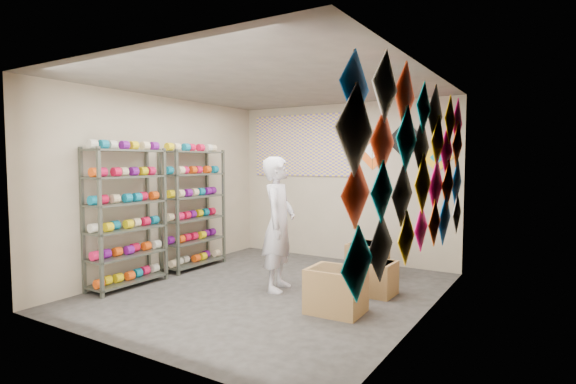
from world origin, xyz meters
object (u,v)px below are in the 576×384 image
Objects in this scene: shopkeeper at (279,224)px; shelf_rack_front at (126,218)px; carton_b at (374,278)px; carton_c at (368,259)px; shelf_rack_back at (194,209)px; carton_a at (336,290)px.

shelf_rack_front is at bearing 102.16° from shopkeeper.
carton_b is 0.93× the size of carton_c.
carton_c is (-0.41, 0.83, 0.03)m from carton_b.
carton_c is at bearing -45.11° from shopkeeper.
shelf_rack_back is at bearing -162.01° from carton_c.
carton_a is at bearing 10.62° from shelf_rack_front.
shelf_rack_back is 1.88m from shopkeeper.
shelf_rack_back is 3.33× the size of carton_c.
shelf_rack_back reaches higher than shopkeeper.
carton_c is (2.60, 0.96, -0.70)m from shelf_rack_back.
shopkeeper is at bearing 155.83° from carton_a.
shelf_rack_front is 3.41m from carton_b.
shelf_rack_front is at bearing -153.19° from carton_b.
shelf_rack_back is at bearing 90.00° from shelf_rack_front.
shelf_rack_front is 3.03m from carton_a.
carton_a is 1.15× the size of carton_b.
carton_b is (3.01, 1.43, -0.73)m from shelf_rack_front.
carton_c reaches higher than carton_b.
carton_b is at bearing 2.45° from shelf_rack_back.
shopkeeper is 3.11× the size of carton_c.
shelf_rack_front is 1.00× the size of shelf_rack_back.
carton_b is (0.11, 0.89, -0.04)m from carton_a.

